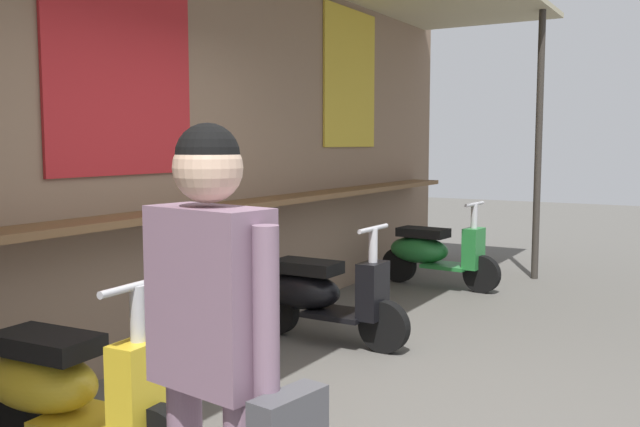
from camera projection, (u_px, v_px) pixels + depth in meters
ground_plane at (373, 419)px, 4.02m from camera, size 31.80×31.80×0.00m
market_stall_facade at (127, 108)px, 4.78m from camera, size 11.36×2.06×3.37m
scooter_yellow at (65, 388)px, 3.43m from camera, size 0.48×1.40×0.97m
scooter_black at (319, 294)px, 5.57m from camera, size 0.46×1.40×0.97m
scooter_green at (433, 252)px, 7.74m from camera, size 0.50×1.40×0.97m
shopper_browsing at (214, 329)px, 2.20m from camera, size 0.29×0.66×1.66m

